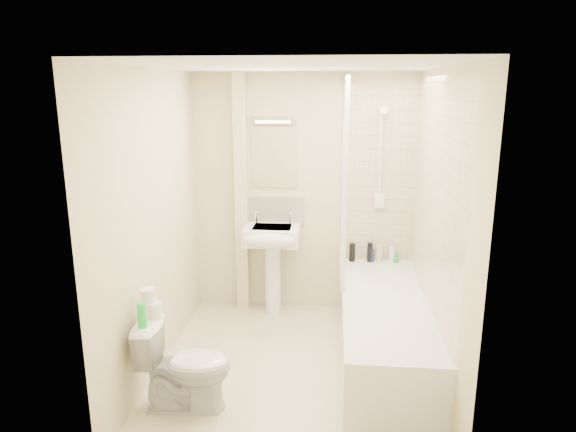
{
  "coord_description": "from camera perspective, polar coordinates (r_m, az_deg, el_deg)",
  "views": [
    {
      "loc": [
        0.32,
        -3.79,
        2.25
      ],
      "look_at": [
        -0.06,
        0.2,
        1.25
      ],
      "focal_mm": 32.0,
      "sensor_mm": 36.0,
      "label": 1
    }
  ],
  "objects": [
    {
      "name": "floor",
      "position": [
        4.42,
        0.51,
        -16.53
      ],
      "size": [
        2.5,
        2.5,
        0.0
      ],
      "primitive_type": "plane",
      "color": "beige",
      "rests_on": "ground"
    },
    {
      "name": "wall_back",
      "position": [
        5.16,
        1.72,
        2.32
      ],
      "size": [
        2.2,
        0.02,
        2.4
      ],
      "primitive_type": "cube",
      "color": "beige",
      "rests_on": "ground"
    },
    {
      "name": "wall_left",
      "position": [
        4.18,
        -14.65,
        -0.94
      ],
      "size": [
        0.02,
        2.5,
        2.4
      ],
      "primitive_type": "cube",
      "color": "beige",
      "rests_on": "ground"
    },
    {
      "name": "wall_right",
      "position": [
        4.01,
        16.42,
        -1.7
      ],
      "size": [
        0.02,
        2.5,
        2.4
      ],
      "primitive_type": "cube",
      "color": "beige",
      "rests_on": "ground"
    },
    {
      "name": "ceiling",
      "position": [
        3.81,
        0.59,
        16.33
      ],
      "size": [
        2.2,
        2.5,
        0.02
      ],
      "primitive_type": "cube",
      "color": "white",
      "rests_on": "wall_back"
    },
    {
      "name": "tile_back",
      "position": [
        5.11,
        10.17,
        4.57
      ],
      "size": [
        0.7,
        0.01,
        1.75
      ],
      "primitive_type": "cube",
      "color": "beige",
      "rests_on": "wall_back"
    },
    {
      "name": "tile_right",
      "position": [
        4.15,
        15.96,
        2.05
      ],
      "size": [
        0.01,
        2.1,
        1.75
      ],
      "primitive_type": "cube",
      "color": "beige",
      "rests_on": "wall_right"
    },
    {
      "name": "pipe_boxing",
      "position": [
        5.18,
        -5.19,
        2.31
      ],
      "size": [
        0.12,
        0.12,
        2.4
      ],
      "primitive_type": "cube",
      "color": "beige",
      "rests_on": "ground"
    },
    {
      "name": "splashback",
      "position": [
        5.21,
        -1.52,
        0.53
      ],
      "size": [
        0.6,
        0.02,
        0.3
      ],
      "primitive_type": "cube",
      "color": "beige",
      "rests_on": "wall_back"
    },
    {
      "name": "mirror",
      "position": [
        5.11,
        -1.57,
        6.53
      ],
      "size": [
        0.46,
        0.01,
        0.6
      ],
      "primitive_type": "cube",
      "color": "white",
      "rests_on": "wall_back"
    },
    {
      "name": "strip_light",
      "position": [
        5.05,
        -1.63,
        10.66
      ],
      "size": [
        0.42,
        0.07,
        0.07
      ],
      "primitive_type": "cube",
      "color": "silver",
      "rests_on": "wall_back"
    },
    {
      "name": "bathtub",
      "position": [
        4.47,
        10.6,
        -12.22
      ],
      "size": [
        0.7,
        2.1,
        0.55
      ],
      "color": "white",
      "rests_on": "ground"
    },
    {
      "name": "shower_screen",
      "position": [
        4.66,
        6.31,
        4.1
      ],
      "size": [
        0.04,
        0.92,
        1.8
      ],
      "color": "white",
      "rests_on": "bathtub"
    },
    {
      "name": "shower_fixture",
      "position": [
        5.05,
        10.25,
        5.84
      ],
      "size": [
        0.1,
        0.16,
        0.99
      ],
      "color": "white",
      "rests_on": "wall_back"
    },
    {
      "name": "pedestal_sink",
      "position": [
        5.07,
        -1.81,
        -3.3
      ],
      "size": [
        0.54,
        0.49,
        1.05
      ],
      "color": "white",
      "rests_on": "ground"
    },
    {
      "name": "bottle_black_a",
      "position": [
        5.21,
        7.14,
        -4.02
      ],
      "size": [
        0.06,
        0.06,
        0.19
      ],
      "primitive_type": "cylinder",
      "color": "black",
      "rests_on": "bathtub"
    },
    {
      "name": "bottle_black_b",
      "position": [
        5.22,
        9.08,
        -4.01
      ],
      "size": [
        0.05,
        0.05,
        0.19
      ],
      "primitive_type": "cylinder",
      "color": "black",
      "rests_on": "bathtub"
    },
    {
      "name": "bottle_blue",
      "position": [
        5.23,
        9.27,
        -4.37
      ],
      "size": [
        0.05,
        0.05,
        0.12
      ],
      "primitive_type": "cylinder",
      "color": "navy",
      "rests_on": "bathtub"
    },
    {
      "name": "bottle_cream",
      "position": [
        5.23,
        10.1,
        -4.11
      ],
      "size": [
        0.06,
        0.06,
        0.18
      ],
      "primitive_type": "cylinder",
      "color": "beige",
      "rests_on": "bathtub"
    },
    {
      "name": "bottle_white_b",
      "position": [
        5.24,
        11.44,
        -4.23
      ],
      "size": [
        0.05,
        0.05,
        0.16
      ],
      "primitive_type": "cylinder",
      "color": "white",
      "rests_on": "bathtub"
    },
    {
      "name": "bottle_green",
      "position": [
        5.26,
        11.87,
        -4.59
      ],
      "size": [
        0.06,
        0.06,
        0.09
      ],
      "primitive_type": "cylinder",
      "color": "green",
      "rests_on": "bathtub"
    },
    {
      "name": "toilet",
      "position": [
        3.87,
        -11.37,
        -15.93
      ],
      "size": [
        0.43,
        0.68,
        0.66
      ],
      "primitive_type": "imported",
      "rotation": [
        0.0,
        0.0,
        1.61
      ],
      "color": "white",
      "rests_on": "ground"
    },
    {
      "name": "toilet_roll_lower",
      "position": [
        3.82,
        -14.64,
        -10.06
      ],
      "size": [
        0.1,
        0.1,
        0.11
      ],
      "primitive_type": "cylinder",
      "color": "white",
      "rests_on": "toilet"
    },
    {
      "name": "toilet_roll_upper",
      "position": [
        3.82,
        -15.28,
        -8.47
      ],
      "size": [
        0.11,
        0.11,
        0.09
      ],
      "primitive_type": "cylinder",
      "color": "white",
      "rests_on": "toilet_roll_lower"
    },
    {
      "name": "green_bottle",
      "position": [
        3.68,
        -15.93,
        -10.54
      ],
      "size": [
        0.06,
        0.06,
        0.18
      ],
      "primitive_type": "cylinder",
      "color": "green",
      "rests_on": "toilet"
    }
  ]
}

